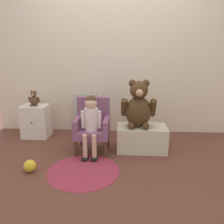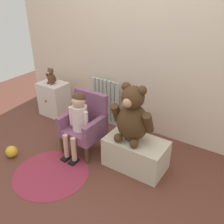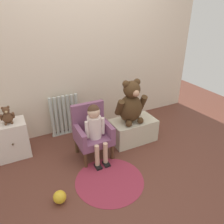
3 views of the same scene
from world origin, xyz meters
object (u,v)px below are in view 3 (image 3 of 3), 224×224
small_teddy_bear (7,116)px  low_bench (133,130)px  small_dresser (12,139)px  large_teddy_bear (131,104)px  floor_rug (110,180)px  child_figure (95,125)px  child_armchair (92,131)px  toy_ball (60,197)px  radiator (65,115)px

small_teddy_bear → low_bench: bearing=-13.6°
small_dresser → large_teddy_bear: bearing=-14.6°
low_bench → floor_rug: (-0.66, -0.59, -0.16)m
large_teddy_bear → child_figure: bearing=-166.4°
small_dresser → child_armchair: (0.93, -0.42, 0.10)m
child_figure → toy_ball: (-0.60, -0.48, -0.42)m
toy_ball → small_teddy_bear: bearing=107.6°
large_teddy_bear → child_armchair: bearing=-177.1°
low_bench → large_teddy_bear: 0.43m
small_teddy_bear → small_dresser: bearing=126.7°
child_armchair → small_teddy_bear: (-0.92, 0.41, 0.24)m
radiator → small_dresser: 0.79m
small_dresser → child_figure: bearing=-29.9°
low_bench → small_teddy_bear: (-1.55, 0.38, 0.42)m
low_bench → small_teddy_bear: 1.65m
large_teddy_bear → small_teddy_bear: 1.55m
small_teddy_bear → floor_rug: size_ratio=0.29×
small_dresser → large_teddy_bear: (1.51, -0.39, 0.35)m
radiator → child_figure: 0.80m
small_teddy_bear → toy_ball: size_ratio=1.70×
child_figure → small_teddy_bear: child_figure is taller
radiator → small_teddy_bear: 0.83m
large_teddy_bear → radiator: bearing=140.7°
radiator → child_armchair: 0.67m
child_figure → toy_ball: child_figure is taller
small_dresser → toy_ball: size_ratio=3.69×
low_bench → toy_ball: (-1.24, -0.63, -0.10)m
small_dresser → large_teddy_bear: large_teddy_bear is taller
radiator → floor_rug: bearing=-83.0°
child_figure → small_teddy_bear: 1.06m
small_dresser → child_figure: size_ratio=0.65×
child_figure → floor_rug: bearing=-93.4°
radiator → child_armchair: child_armchair is taller
toy_ball → child_figure: bearing=38.8°
radiator → small_teddy_bear: small_teddy_bear is taller
child_figure → low_bench: bearing=12.9°
radiator → large_teddy_bear: (0.76, -0.62, 0.28)m
radiator → child_figure: (0.17, -0.76, 0.18)m
low_bench → small_teddy_bear: size_ratio=2.82×
child_armchair → low_bench: (0.64, 0.03, -0.18)m
large_teddy_bear → toy_ball: size_ratio=4.57×
toy_ball → small_dresser: bearing=107.9°
child_figure → low_bench: (0.64, 0.15, -0.32)m
small_teddy_bear → floor_rug: (0.89, -0.96, -0.58)m
child_figure → floor_rug: size_ratio=0.96×
child_armchair → large_teddy_bear: large_teddy_bear is taller
small_dresser → toy_ball: bearing=-72.1°
floor_rug → low_bench: bearing=41.6°
child_armchair → child_figure: (0.00, -0.11, 0.15)m
child_armchair → floor_rug: child_armchair is taller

